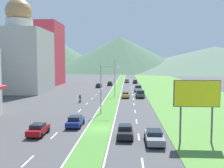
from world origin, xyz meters
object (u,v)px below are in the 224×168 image
at_px(street_lamp_near, 103,86).
at_px(car_2, 110,83).
at_px(motorcycle_rider, 80,99).
at_px(pickup_truck_0, 140,94).
at_px(car_5, 135,82).
at_px(car_7, 154,137).
at_px(car_4, 127,81).
at_px(car_8, 38,129).
at_px(pickup_truck_1, 138,88).
at_px(car_6, 75,121).
at_px(car_0, 99,85).
at_px(car_1, 126,95).
at_px(street_lamp_mid, 113,75).
at_px(car_3, 125,131).
at_px(billboard_roadside, 197,96).

relative_size(street_lamp_near, car_2, 1.81).
bearing_deg(motorcycle_rider, pickup_truck_0, -55.61).
height_order(car_5, car_7, car_5).
xyz_separation_m(car_4, car_5, (3.63, -4.17, 0.03)).
bearing_deg(car_8, pickup_truck_1, -15.58).
bearing_deg(street_lamp_near, car_8, -115.89).
distance_m(car_8, motorcycle_rider, 26.32).
distance_m(car_6, car_8, 5.86).
bearing_deg(car_7, pickup_truck_0, 179.61).
height_order(car_4, car_5, car_5).
bearing_deg(car_8, car_4, -6.76).
bearing_deg(car_0, car_1, -160.24).
bearing_deg(car_6, pickup_truck_0, -18.45).
distance_m(street_lamp_near, car_6, 10.31).
distance_m(street_lamp_near, street_lamp_mid, 23.01).
relative_size(car_1, car_6, 0.96).
bearing_deg(car_7, street_lamp_near, -155.74).
height_order(car_1, car_2, car_2).
bearing_deg(pickup_truck_1, car_6, -12.87).
height_order(car_3, car_4, car_3).
bearing_deg(street_lamp_mid, car_5, 81.48).
relative_size(car_6, car_7, 0.97).
xyz_separation_m(street_lamp_near, car_2, (-2.90, 57.89, -4.08)).
relative_size(car_8, pickup_truck_1, 0.74).
bearing_deg(car_6, street_lamp_mid, -6.12).
distance_m(car_1, pickup_truck_0, 3.82).
distance_m(street_lamp_near, pickup_truck_1, 37.49).
distance_m(car_3, pickup_truck_1, 50.66).
bearing_deg(street_lamp_near, billboard_roadside, -53.01).
relative_size(billboard_roadside, car_8, 1.73).
height_order(car_4, motorcycle_rider, motorcycle_rider).
distance_m(billboard_roadside, car_5, 84.97).
distance_m(car_1, pickup_truck_1, 15.61).
bearing_deg(pickup_truck_1, car_1, -13.86).
height_order(car_3, car_6, car_3).
xyz_separation_m(street_lamp_near, car_1, (3.65, 21.39, -4.17)).
distance_m(street_lamp_mid, car_1, 6.12).
relative_size(street_lamp_near, car_5, 1.84).
height_order(billboard_roadside, car_7, billboard_roadside).
height_order(car_5, car_6, car_5).
xyz_separation_m(billboard_roadside, car_4, (-7.95, 88.92, -4.40)).
distance_m(street_lamp_near, car_0, 49.92).
xyz_separation_m(street_lamp_near, car_6, (-3.00, -8.95, -4.14)).
bearing_deg(car_2, street_lamp_mid, -174.56).
bearing_deg(car_6, car_4, -4.67).
xyz_separation_m(street_lamp_near, car_0, (-6.39, 49.33, -4.14)).
bearing_deg(car_3, street_lamp_mid, -174.57).
height_order(car_1, car_5, car_5).
bearing_deg(car_8, street_lamp_near, -25.89).
xyz_separation_m(billboard_roadside, car_2, (-14.57, 73.38, -4.33)).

